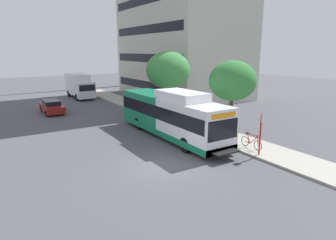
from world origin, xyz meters
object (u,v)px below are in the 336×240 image
object	(u,v)px
bus_stop_sign_pole	(260,131)
bicycle_parked	(251,142)
box_truck_background	(79,85)
street_tree_mid_block	(168,70)
street_tree_near_stop	(232,81)
parked_car_far_lane	(52,107)
transit_bus	(171,115)

from	to	relation	value
bus_stop_sign_pole	bicycle_parked	size ratio (longest dim) A/B	1.48
box_truck_background	street_tree_mid_block	bearing A→B (deg)	-73.16
street_tree_near_stop	parked_car_far_lane	bearing A→B (deg)	122.36
street_tree_near_stop	street_tree_mid_block	xyz separation A→B (m)	(0.05, 9.22, 0.30)
transit_bus	street_tree_near_stop	xyz separation A→B (m)	(4.33, -1.92, 2.49)
street_tree_mid_block	parked_car_far_lane	xyz separation A→B (m)	(-10.22, 6.85, -3.83)
bicycle_parked	street_tree_mid_block	distance (m)	13.45
street_tree_near_stop	transit_bus	bearing A→B (deg)	156.12
box_truck_background	bicycle_parked	bearing A→B (deg)	-83.63
bus_stop_sign_pole	street_tree_near_stop	world-z (taller)	street_tree_near_stop
transit_bus	bus_stop_sign_pole	size ratio (longest dim) A/B	4.71
street_tree_mid_block	bus_stop_sign_pole	bearing A→B (deg)	-98.78
street_tree_mid_block	box_truck_background	size ratio (longest dim) A/B	0.89
bicycle_parked	street_tree_near_stop	bearing A→B (deg)	66.84
bus_stop_sign_pole	street_tree_near_stop	distance (m)	5.74
bicycle_parked	box_truck_background	world-z (taller)	box_truck_background
transit_bus	box_truck_background	distance (m)	22.97
bicycle_parked	street_tree_mid_block	xyz separation A→B (m)	(1.57, 12.77, 3.93)
transit_bus	street_tree_mid_block	bearing A→B (deg)	59.02
bus_stop_sign_pole	parked_car_far_lane	world-z (taller)	bus_stop_sign_pole
transit_bus	box_truck_background	size ratio (longest dim) A/B	1.75
street_tree_mid_block	box_truck_background	xyz separation A→B (m)	(-4.74, 15.67, -2.75)
transit_bus	bicycle_parked	world-z (taller)	transit_bus
parked_car_far_lane	bus_stop_sign_pole	bearing A→B (deg)	-68.74
street_tree_near_stop	street_tree_mid_block	world-z (taller)	street_tree_mid_block
street_tree_near_stop	parked_car_far_lane	size ratio (longest dim) A/B	1.24
bus_stop_sign_pole	street_tree_mid_block	size ratio (longest dim) A/B	0.41
street_tree_near_stop	street_tree_mid_block	distance (m)	9.22
bicycle_parked	street_tree_mid_block	size ratio (longest dim) A/B	0.28
bus_stop_sign_pole	transit_bus	bearing A→B (deg)	108.66
bus_stop_sign_pole	street_tree_mid_block	bearing A→B (deg)	81.22
street_tree_mid_block	bicycle_parked	bearing A→B (deg)	-97.00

